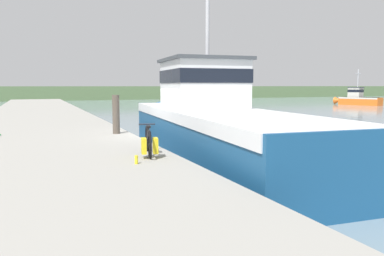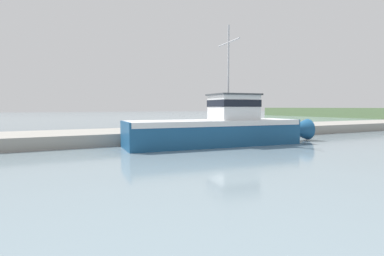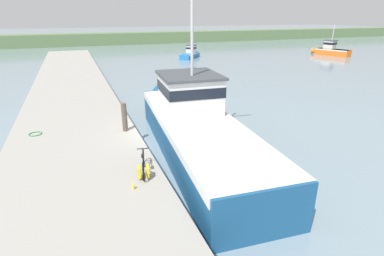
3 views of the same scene
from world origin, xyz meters
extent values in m
plane|color=gray|center=(0.00, 0.00, 0.00)|extent=(320.00, 320.00, 0.00)
cube|color=gray|center=(-4.15, 0.00, 0.42)|extent=(5.95, 80.00, 0.85)
cube|color=#567047|center=(30.00, 58.20, 1.25)|extent=(180.00, 5.00, 2.51)
cube|color=navy|center=(1.31, -1.87, 0.89)|extent=(4.35, 12.69, 1.78)
cone|color=navy|center=(1.94, 5.44, 0.89)|extent=(1.88, 2.38, 1.69)
cube|color=silver|center=(1.31, -1.87, 1.60)|extent=(4.40, 12.45, 0.36)
cube|color=silver|center=(1.44, -0.32, 2.65)|extent=(2.87, 3.12, 1.73)
cube|color=black|center=(1.44, -0.32, 2.95)|extent=(2.93, 3.18, 0.49)
cube|color=#3D4247|center=(1.44, -0.32, 3.57)|extent=(3.10, 3.37, 0.12)
cube|color=orange|center=(36.28, 24.50, 0.53)|extent=(3.25, 5.61, 1.06)
cone|color=orange|center=(35.32, 27.50, 0.53)|extent=(1.25, 1.22, 1.00)
cube|color=beige|center=(36.28, 24.50, 0.95)|extent=(3.25, 5.52, 0.21)
cube|color=beige|center=(36.08, 25.13, 1.69)|extent=(1.77, 1.92, 1.27)
cube|color=black|center=(36.08, 25.13, 1.91)|extent=(1.81, 1.96, 0.36)
cube|color=#3D4247|center=(36.08, 25.13, 2.39)|extent=(1.92, 2.07, 0.12)
cylinder|color=#B2B2B7|center=(36.15, 24.91, 3.65)|extent=(0.14, 0.14, 2.40)
cylinder|color=#B2B2B7|center=(36.15, 24.91, 4.25)|extent=(1.48, 0.56, 0.10)
cube|color=#236BB2|center=(13.28, 30.23, 0.39)|extent=(4.43, 4.70, 0.78)
cone|color=#236BB2|center=(15.23, 32.41, 0.39)|extent=(1.15, 1.16, 0.74)
cube|color=white|center=(13.28, 30.23, 0.70)|extent=(4.39, 4.65, 0.16)
cube|color=white|center=(13.70, 30.69, 1.31)|extent=(1.83, 1.85, 1.07)
cube|color=black|center=(13.70, 30.69, 1.50)|extent=(1.87, 1.88, 0.30)
cube|color=#3D4247|center=(13.70, 30.69, 1.91)|extent=(1.98, 1.99, 0.12)
torus|color=black|center=(-1.96, -4.63, 1.19)|extent=(0.20, 0.68, 0.68)
torus|color=black|center=(-1.71, -3.54, 1.19)|extent=(0.20, 0.68, 0.68)
cylinder|color=#232833|center=(-1.92, -4.45, 1.11)|extent=(0.12, 0.38, 0.19)
cylinder|color=#232833|center=(-1.86, -4.22, 1.29)|extent=(0.07, 0.15, 0.52)
cylinder|color=#232833|center=(-1.90, -4.40, 1.37)|extent=(0.14, 0.49, 0.39)
cylinder|color=#232833|center=(-1.80, -3.94, 1.28)|extent=(0.19, 0.70, 0.52)
cylinder|color=#232833|center=(-1.79, -3.89, 1.54)|extent=(0.16, 0.57, 0.05)
cylinder|color=#232833|center=(-1.72, -3.57, 1.36)|extent=(0.06, 0.11, 0.35)
cylinder|color=#232833|center=(-1.72, -3.61, 1.58)|extent=(0.44, 0.14, 0.04)
cube|color=black|center=(-1.86, -4.20, 1.58)|extent=(0.15, 0.26, 0.05)
cube|color=gold|center=(-2.08, -4.55, 1.15)|extent=(0.19, 0.34, 0.38)
cube|color=gold|center=(-1.81, -4.61, 1.15)|extent=(0.19, 0.34, 0.38)
cylinder|color=#51473D|center=(-1.73, 0.44, 1.56)|extent=(0.26, 0.26, 1.42)
cylinder|color=yellow|center=(-2.42, -5.12, 0.95)|extent=(0.08, 0.08, 0.20)
camera|label=1|loc=(-4.51, -13.26, 2.61)|focal=35.00mm
camera|label=2|loc=(19.29, -12.83, 2.68)|focal=28.00mm
camera|label=3|loc=(-3.77, -13.87, 6.31)|focal=28.00mm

